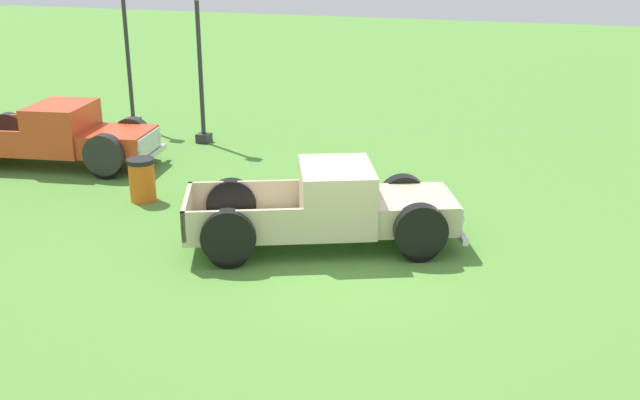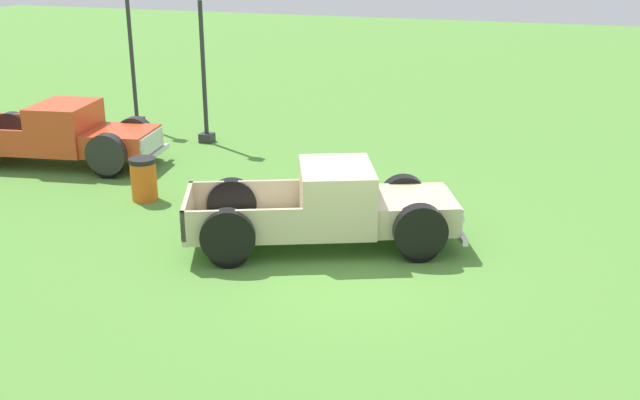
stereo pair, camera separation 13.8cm
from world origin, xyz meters
TOP-DOWN VIEW (x-y plane):
  - ground_plane at (0.00, 0.00)m, footprint 80.00×80.00m
  - pickup_truck_foreground at (0.78, 0.45)m, footprint 3.57×5.35m
  - pickup_truck_behind_left at (3.57, 8.40)m, footprint 2.70×5.37m
  - lamp_post_near at (6.61, 6.13)m, footprint 0.36×0.36m
  - lamp_post_far at (7.68, 9.03)m, footprint 0.36×0.36m
  - trash_can at (1.82, 5.24)m, footprint 0.59×0.59m

SIDE VIEW (x-z plane):
  - ground_plane at x=0.00m, z-range 0.00..0.00m
  - trash_can at x=1.82m, z-range 0.00..0.95m
  - pickup_truck_foreground at x=0.78m, z-range -0.04..1.51m
  - pickup_truck_behind_left at x=3.57m, z-range -0.04..1.54m
  - lamp_post_near at x=6.61m, z-range 0.10..4.42m
  - lamp_post_far at x=7.68m, z-range 0.11..4.68m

